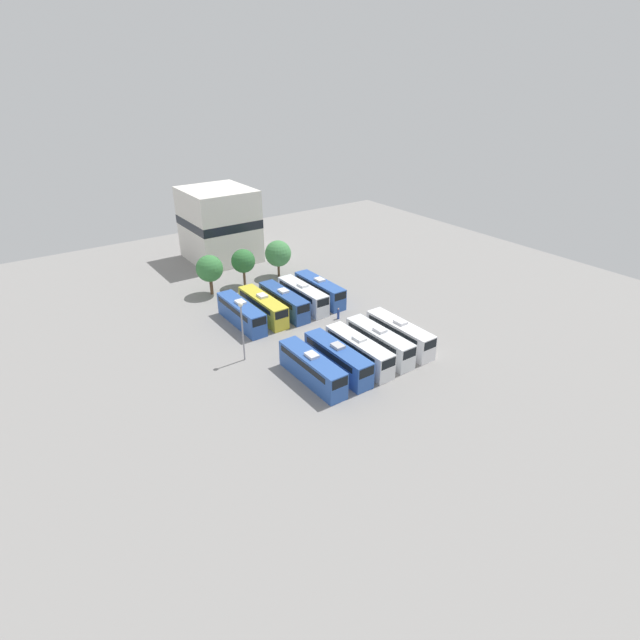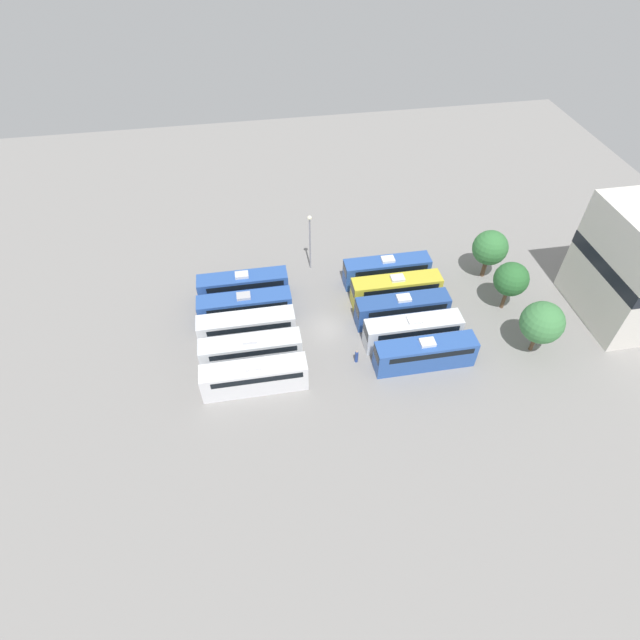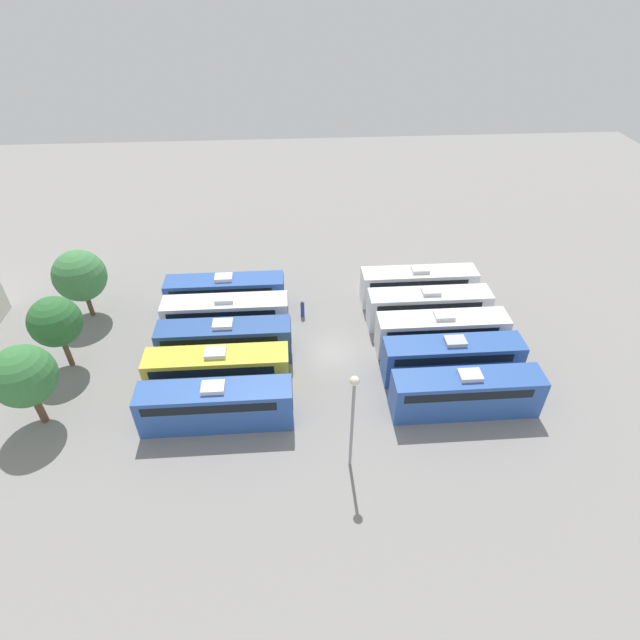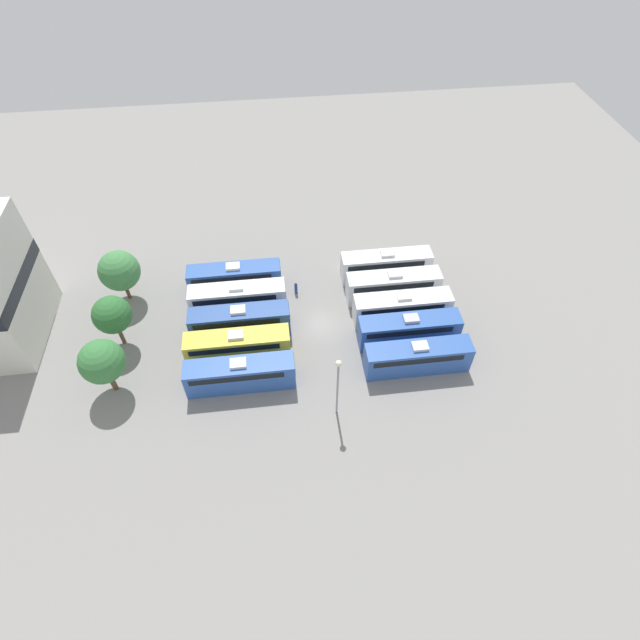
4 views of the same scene
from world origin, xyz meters
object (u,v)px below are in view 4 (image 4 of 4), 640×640
at_px(tree_2, 119,271).
at_px(light_pole, 338,379).
at_px(bus_0, 417,357).
at_px(bus_5, 240,374).
at_px(bus_3, 393,285).
at_px(bus_8, 238,298).
at_px(tree_1, 112,315).
at_px(bus_7, 240,321).
at_px(bus_4, 386,264).
at_px(bus_1, 409,329).
at_px(worker_person, 296,288).
at_px(bus_6, 238,345).
at_px(tree_0, 102,362).
at_px(bus_2, 402,307).
at_px(bus_9, 234,277).

bearing_deg(tree_2, light_pole, -129.73).
bearing_deg(bus_0, bus_5, 89.88).
height_order(light_pole, tree_2, light_pole).
bearing_deg(bus_3, bus_8, 89.69).
xyz_separation_m(light_pole, tree_1, (11.50, 21.98, -0.97)).
bearing_deg(bus_8, bus_7, -177.12).
xyz_separation_m(bus_4, light_pole, (-18.71, 8.72, 3.61)).
distance_m(bus_3, light_pole, 17.80).
bearing_deg(bus_1, bus_4, 1.57).
bearing_deg(bus_7, light_pole, -141.61).
xyz_separation_m(bus_0, worker_person, (12.65, 11.48, -1.05)).
height_order(bus_3, bus_7, same).
relative_size(bus_6, tree_0, 1.63).
height_order(worker_person, tree_1, tree_1).
height_order(bus_2, bus_7, same).
height_order(bus_9, tree_2, tree_2).
distance_m(bus_1, bus_7, 18.47).
relative_size(bus_6, light_pole, 1.35).
xyz_separation_m(bus_2, light_pole, (-11.43, 9.03, 3.61)).
xyz_separation_m(bus_1, bus_9, (10.48, 18.67, 0.00)).
bearing_deg(bus_6, bus_8, -0.56).
bearing_deg(tree_1, bus_7, -89.82).
xyz_separation_m(bus_0, bus_8, (10.82, 18.32, 0.00)).
bearing_deg(tree_0, worker_person, -59.32).
height_order(bus_4, bus_7, same).
xyz_separation_m(bus_8, light_pole, (-15.14, -9.33, 3.61)).
bearing_deg(bus_5, bus_1, -78.33).
distance_m(bus_9, light_pole, 21.26).
relative_size(bus_1, bus_7, 1.00).
height_order(bus_6, bus_7, same).
bearing_deg(bus_6, bus_1, -89.75).
relative_size(bus_7, tree_0, 1.63).
distance_m(bus_0, bus_2, 7.12).
distance_m(bus_4, tree_2, 31.13).
xyz_separation_m(bus_4, tree_0, (-13.32, 30.71, 2.62)).
relative_size(bus_3, bus_7, 1.00).
distance_m(bus_2, tree_1, 31.13).
relative_size(bus_7, bus_9, 1.00).
height_order(bus_0, bus_6, same).
height_order(bus_2, bus_8, same).
bearing_deg(light_pole, bus_9, 27.45).
bearing_deg(bus_1, tree_2, 71.59).
height_order(bus_5, bus_9, same).
relative_size(bus_1, bus_2, 1.00).
bearing_deg(tree_2, bus_1, -108.41).
bearing_deg(bus_1, worker_person, 52.40).
xyz_separation_m(bus_1, tree_1, (3.39, 30.99, 2.64)).
relative_size(bus_5, tree_1, 1.67).
height_order(bus_6, worker_person, bus_6).
xyz_separation_m(worker_person, light_pole, (-16.97, -2.48, 4.66)).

